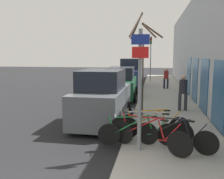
% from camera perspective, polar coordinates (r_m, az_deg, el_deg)
% --- Properties ---
extents(ground_plane, '(80.00, 80.00, 0.00)m').
position_cam_1_polar(ground_plane, '(15.11, 2.24, -2.82)').
color(ground_plane, black).
extents(sidewalk_curb, '(3.20, 32.00, 0.15)m').
position_cam_1_polar(sidewalk_curb, '(17.75, 11.78, -1.12)').
color(sidewalk_curb, '#9E9B93').
rests_on(sidewalk_curb, ground).
extents(building_facade, '(0.23, 32.00, 6.50)m').
position_cam_1_polar(building_facade, '(17.61, 17.85, 8.87)').
color(building_facade, '#B2B7C1').
rests_on(building_facade, ground).
extents(signpost, '(0.48, 0.13, 3.36)m').
position_cam_1_polar(signpost, '(6.85, 6.39, 0.71)').
color(signpost, gray).
rests_on(signpost, sidewalk_curb).
extents(bicycle_0, '(2.25, 1.13, 0.98)m').
position_cam_1_polar(bicycle_0, '(7.20, 8.52, -10.44)').
color(bicycle_0, black).
rests_on(bicycle_0, sidewalk_curb).
extents(bicycle_1, '(2.22, 0.84, 0.93)m').
position_cam_1_polar(bicycle_1, '(7.38, 14.21, -10.28)').
color(bicycle_1, black).
rests_on(bicycle_1, sidewalk_curb).
extents(bicycle_2, '(2.38, 0.56, 0.92)m').
position_cam_1_polar(bicycle_2, '(7.52, 6.08, -9.74)').
color(bicycle_2, black).
rests_on(bicycle_2, sidewalk_curb).
extents(bicycle_3, '(2.56, 0.58, 0.98)m').
position_cam_1_polar(bicycle_3, '(7.84, 8.66, -8.89)').
color(bicycle_3, black).
rests_on(bicycle_3, sidewalk_curb).
extents(bicycle_4, '(2.32, 0.62, 0.96)m').
position_cam_1_polar(bicycle_4, '(8.20, 9.51, -8.23)').
color(bicycle_4, black).
rests_on(bicycle_4, sidewalk_curb).
extents(parked_car_0, '(2.08, 4.48, 2.22)m').
position_cam_1_polar(parked_car_0, '(10.35, -2.15, -2.10)').
color(parked_car_0, '#51565B').
rests_on(parked_car_0, ground).
extents(parked_car_1, '(2.13, 4.74, 2.03)m').
position_cam_1_polar(parked_car_1, '(16.31, 2.11, 1.28)').
color(parked_car_1, '#144728').
rests_on(parked_car_1, ground).
extents(parked_car_2, '(2.06, 4.69, 2.50)m').
position_cam_1_polar(parked_car_2, '(21.75, 4.35, 3.46)').
color(parked_car_2, navy).
rests_on(parked_car_2, ground).
extents(pedestrian_near, '(0.44, 0.38, 1.72)m').
position_cam_1_polar(pedestrian_near, '(12.44, 15.95, -0.12)').
color(pedestrian_near, '#333338').
rests_on(pedestrian_near, sidewalk_curb).
extents(pedestrian_far, '(0.42, 0.36, 1.63)m').
position_cam_1_polar(pedestrian_far, '(20.21, 12.28, 2.86)').
color(pedestrian_far, '#1E2338').
rests_on(pedestrian_far, sidewalk_curb).
extents(street_tree, '(1.47, 1.47, 4.49)m').
position_cam_1_polar(street_tree, '(11.03, 6.79, 4.86)').
color(street_tree, '#3D2D23').
rests_on(street_tree, sidewalk_curb).
extents(traffic_light, '(0.20, 0.30, 4.50)m').
position_cam_1_polar(traffic_light, '(25.26, 8.84, 8.34)').
color(traffic_light, gray).
rests_on(traffic_light, sidewalk_curb).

